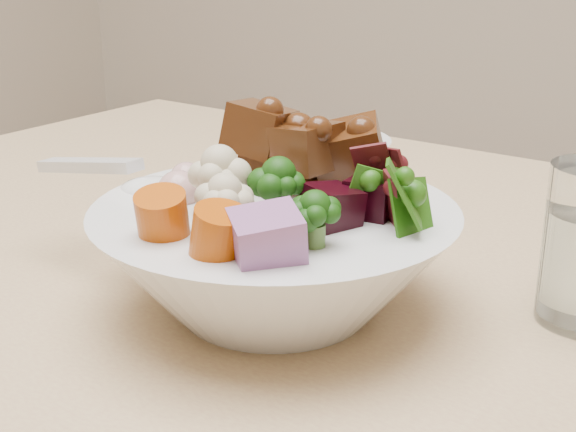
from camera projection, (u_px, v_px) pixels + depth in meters
The scene contains 3 objects.
food_bowl at pixel (278, 251), 0.55m from camera, with size 0.25×0.25×0.13m.
soup_spoon at pixel (137, 184), 0.59m from camera, with size 0.15×0.06×0.03m.
side_bowl at pixel (321, 162), 0.82m from camera, with size 0.14×0.14×0.05m, color silver, non-canonical shape.
Camera 1 is at (0.26, -0.53, 0.97)m, focal length 50.00 mm.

